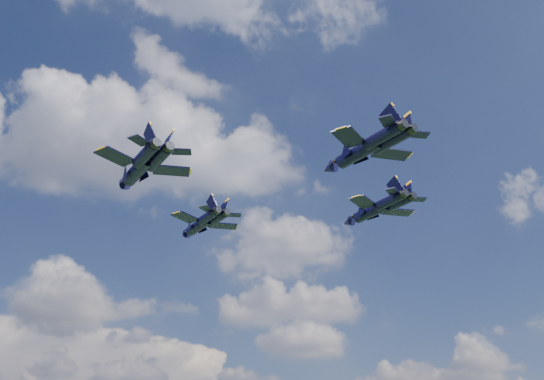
{
  "coord_description": "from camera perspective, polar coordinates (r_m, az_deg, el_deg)",
  "views": [
    {
      "loc": [
        -11.43,
        -79.79,
        18.23
      ],
      "look_at": [
        -1.78,
        1.16,
        55.59
      ],
      "focal_mm": 40.0,
      "sensor_mm": 36.0,
      "label": 1
    }
  ],
  "objects": [
    {
      "name": "jet_slot",
      "position": [
        76.62,
        7.94,
        3.45
      ],
      "size": [
        11.7,
        15.69,
        3.81
      ],
      "rotation": [
        0.0,
        0.0,
        0.51
      ],
      "color": "black"
    },
    {
      "name": "jet_left",
      "position": [
        83.94,
        -12.61,
        1.75
      ],
      "size": [
        12.43,
        17.04,
        4.07
      ],
      "rotation": [
        0.0,
        0.0,
        0.44
      ],
      "color": "black"
    },
    {
      "name": "jet_right",
      "position": [
        104.14,
        9.15,
        -2.04
      ],
      "size": [
        12.56,
        17.07,
        4.11
      ],
      "rotation": [
        0.0,
        0.0,
        0.47
      ],
      "color": "black"
    },
    {
      "name": "jet_lead",
      "position": [
        105.17,
        -6.98,
        -3.37
      ],
      "size": [
        11.59,
        15.77,
        3.79
      ],
      "rotation": [
        0.0,
        0.0,
        0.46
      ],
      "color": "black"
    }
  ]
}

